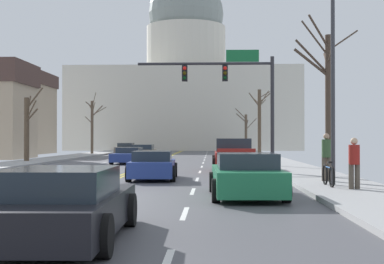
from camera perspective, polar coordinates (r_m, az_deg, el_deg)
ground at (r=16.48m, az=-12.49°, el=-6.53°), size 20.00×180.00×0.20m
signal_gantry at (r=32.14m, az=4.34°, el=5.03°), size 7.91×0.41×6.71m
street_lamp_right at (r=19.45m, az=13.59°, el=9.72°), size 2.15×0.24×8.68m
capitol_building at (r=87.31m, az=-0.62°, el=4.22°), size 33.55×21.71×29.69m
pickup_truck_near_00 at (r=28.81m, az=4.34°, el=-2.57°), size 2.25×5.45×1.71m
sedan_near_01 at (r=23.09m, az=-4.07°, el=-3.52°), size 2.09×4.36×1.19m
sedan_near_02 at (r=16.23m, az=5.63°, el=-4.59°), size 2.19×4.74×1.28m
sedan_near_03 at (r=9.56m, az=-13.22°, el=-7.44°), size 2.15×4.64×1.22m
sedan_oncoming_00 at (r=37.87m, az=-6.56°, el=-2.46°), size 2.10×4.36×1.10m
sedan_oncoming_01 at (r=45.96m, az=-5.09°, el=-2.08°), size 2.13×4.65×1.21m
sedan_oncoming_02 at (r=59.60m, az=-6.85°, el=-1.76°), size 2.03×4.31×1.22m
flank_building_02 at (r=64.91m, az=-18.39°, el=1.89°), size 8.75×9.00×9.06m
bare_tree_00 at (r=55.42m, az=6.98°, el=1.22°), size 2.17×1.45×6.46m
bare_tree_01 at (r=58.42m, az=-10.25°, el=0.76°), size 2.24×1.85×6.29m
bare_tree_02 at (r=23.08m, az=13.81°, el=3.52°), size 2.61×2.64×6.45m
bare_tree_03 at (r=40.38m, az=-16.64°, el=0.55°), size 1.30×2.21×5.19m
bare_tree_04 at (r=67.62m, az=5.56°, el=0.09°), size 2.63×1.10×5.23m
pedestrian_00 at (r=17.82m, az=16.40°, el=-2.86°), size 0.35×0.34×1.59m
pedestrian_01 at (r=20.91m, az=13.71°, el=-2.27°), size 0.35×0.34×1.75m
bicycle_parked at (r=18.86m, az=13.90°, el=-4.36°), size 0.12×1.77×0.85m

